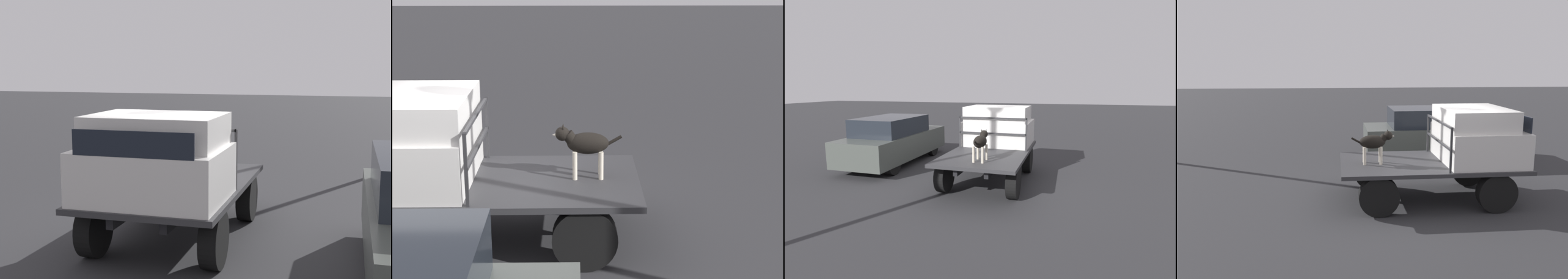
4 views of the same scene
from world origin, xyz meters
The scene contains 6 objects.
ground_plane centered at (0.00, 0.00, 0.00)m, with size 80.00×80.00×0.00m, color #2D2D30.
flatbed_truck centered at (0.00, 0.00, 0.61)m, with size 3.79×2.04×0.85m.
truck_cab centered at (1.02, 0.00, 1.39)m, with size 1.59×1.92×1.15m.
truck_headboard centered at (0.19, 0.00, 1.44)m, with size 0.04×1.92×0.89m.
dog centered at (-1.17, -0.07, 1.31)m, with size 0.91×0.28×0.72m.
parked_sedan centered at (1.04, 3.60, 0.80)m, with size 4.39×1.72×1.59m.
Camera 3 is at (-7.86, -2.02, 2.56)m, focal length 28.00 mm.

